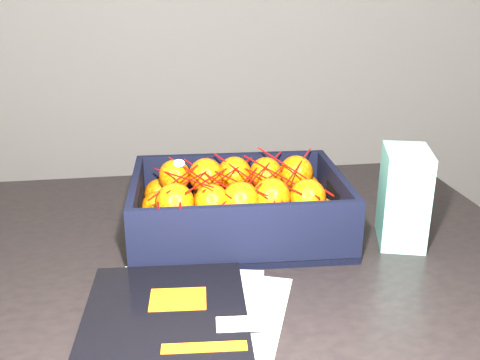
{
  "coord_description": "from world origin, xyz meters",
  "views": [
    {
      "loc": [
        -0.28,
        -0.68,
        1.17
      ],
      "look_at": [
        -0.19,
        0.17,
        0.86
      ],
      "focal_mm": 41.14,
      "sensor_mm": 36.0,
      "label": 1
    }
  ],
  "objects": [
    {
      "name": "retail_carton",
      "position": [
        0.08,
        0.14,
        0.83
      ],
      "size": [
        0.1,
        0.12,
        0.16
      ],
      "primitive_type": "cube",
      "rotation": [
        0.0,
        0.0,
        -0.24
      ],
      "color": "white",
      "rests_on": "table"
    },
    {
      "name": "produce_crate",
      "position": [
        -0.19,
        0.2,
        0.78
      ],
      "size": [
        0.36,
        0.27,
        0.11
      ],
      "color": "olive",
      "rests_on": "table"
    },
    {
      "name": "magazine_stack",
      "position": [
        -0.29,
        -0.08,
        0.76
      ],
      "size": [
        0.29,
        0.33,
        0.02
      ],
      "color": "silver",
      "rests_on": "table"
    },
    {
      "name": "mesh_net",
      "position": [
        -0.2,
        0.19,
        0.86
      ],
      "size": [
        0.29,
        0.24,
        0.09
      ],
      "color": "#B40906",
      "rests_on": "clementine_heap"
    },
    {
      "name": "clementine_heap",
      "position": [
        -0.19,
        0.2,
        0.81
      ],
      "size": [
        0.34,
        0.25,
        0.11
      ],
      "color": "#D75704",
      "rests_on": "produce_crate"
    },
    {
      "name": "table",
      "position": [
        -0.3,
        0.13,
        0.65
      ],
      "size": [
        1.24,
        0.86,
        0.75
      ],
      "color": "black",
      "rests_on": "ground"
    }
  ]
}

